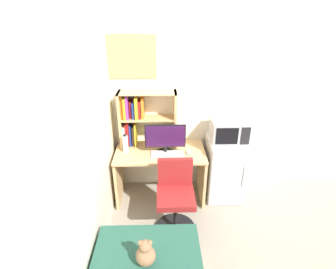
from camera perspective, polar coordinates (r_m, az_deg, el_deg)
name	(u,v)px	position (r m, az deg, el deg)	size (l,w,h in m)	color
wall_back	(263,99)	(3.65, 20.39, 7.35)	(6.40, 0.04, 2.60)	silver
wall_left	(71,169)	(2.04, -20.75, -7.15)	(0.04, 4.40, 2.60)	silver
desk	(160,166)	(3.43, -1.70, -6.96)	(1.16, 0.64, 0.72)	tan
hutch_bookshelf	(139,117)	(3.34, -6.54, 3.90)	(0.74, 0.25, 0.73)	tan
monitor	(165,138)	(3.18, -0.61, -0.83)	(0.51, 0.21, 0.39)	black
keyboard	(167,154)	(3.22, -0.23, -4.39)	(0.40, 0.15, 0.02)	silver
computer_mouse	(189,152)	(3.26, 4.59, -3.91)	(0.06, 0.10, 0.04)	silver
water_bottle	(125,144)	(3.29, -9.49, -2.04)	(0.07, 0.07, 0.24)	silver
mini_fridge	(225,168)	(3.60, 12.48, -7.29)	(0.49, 0.55, 0.85)	silver
microwave	(229,130)	(3.34, 13.38, 0.96)	(0.45, 0.36, 0.28)	#ADADB2
desk_chair	(175,201)	(3.02, 1.64, -14.53)	(0.48, 0.48, 0.87)	black
teddy_bear	(146,254)	(2.35, -5.01, -24.94)	(0.17, 0.17, 0.26)	#846042
wall_corkboard	(128,57)	(3.26, -8.81, 16.79)	(0.68, 0.02, 0.51)	tan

